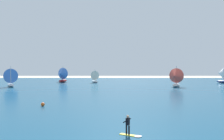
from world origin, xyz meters
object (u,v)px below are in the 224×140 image
at_px(sailboat_center_horizon, 61,75).
at_px(sailboat_mid_right, 10,77).
at_px(sailboat_far_right, 175,77).
at_px(sailboat_outermost, 221,75).
at_px(kitesurfer, 129,128).
at_px(marker_buoy, 42,104).
at_px(sailboat_mid_left, 93,76).

distance_m(sailboat_center_horizon, sailboat_mid_right, 16.84).
height_order(sailboat_far_right, sailboat_outermost, sailboat_outermost).
bearing_deg(kitesurfer, marker_buoy, 126.78).
relative_size(sailboat_mid_right, sailboat_outermost, 0.94).
height_order(sailboat_mid_right, marker_buoy, sailboat_mid_right).
xyz_separation_m(sailboat_mid_left, sailboat_outermost, (35.98, -2.12, 0.63)).
distance_m(sailboat_center_horizon, sailboat_far_right, 33.25).
relative_size(kitesurfer, sailboat_center_horizon, 0.42).
bearing_deg(sailboat_far_right, sailboat_outermost, 36.34).
bearing_deg(sailboat_outermost, marker_buoy, -135.68).
xyz_separation_m(kitesurfer, sailboat_mid_left, (-6.65, 55.91, 1.13)).
bearing_deg(sailboat_outermost, kitesurfer, -118.60).
relative_size(sailboat_center_horizon, sailboat_far_right, 0.94).
relative_size(sailboat_mid_left, marker_buoy, 7.27).
bearing_deg(sailboat_center_horizon, marker_buoy, -82.92).
bearing_deg(marker_buoy, sailboat_mid_right, 117.74).
distance_m(sailboat_outermost, marker_buoy, 56.23).
bearing_deg(kitesurfer, sailboat_far_right, 72.12).
bearing_deg(sailboat_center_horizon, sailboat_outermost, -4.08).
relative_size(sailboat_mid_right, sailboat_far_right, 0.98).
bearing_deg(sailboat_center_horizon, sailboat_mid_left, -6.77).
bearing_deg(marker_buoy, sailboat_mid_left, 84.18).
bearing_deg(sailboat_mid_right, sailboat_mid_left, 32.77).
bearing_deg(sailboat_mid_right, sailboat_outermost, 10.61).
relative_size(sailboat_center_horizon, sailboat_mid_left, 1.23).
xyz_separation_m(kitesurfer, sailboat_outermost, (29.33, 53.79, 1.76)).
height_order(kitesurfer, sailboat_mid_left, sailboat_mid_left).
relative_size(kitesurfer, sailboat_far_right, 0.40).
relative_size(sailboat_far_right, sailboat_outermost, 0.96).
relative_size(sailboat_outermost, marker_buoy, 9.90).
distance_m(sailboat_mid_left, sailboat_outermost, 36.05).
xyz_separation_m(sailboat_center_horizon, sailboat_far_right, (29.77, -14.80, 0.14)).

